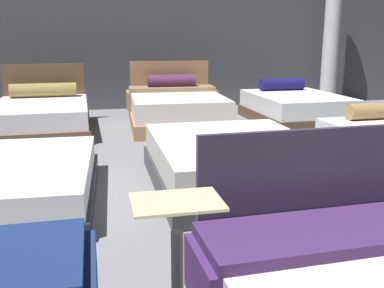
# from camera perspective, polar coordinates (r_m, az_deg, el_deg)

# --- Properties ---
(ground_plane) EXTENTS (18.00, 18.00, 0.02)m
(ground_plane) POSITION_cam_1_polar(r_m,az_deg,el_deg) (4.58, 5.13, -5.64)
(ground_plane) COLOR slate
(showroom_back_wall) EXTENTS (18.00, 0.06, 3.50)m
(showroom_back_wall) POSITION_cam_1_polar(r_m,az_deg,el_deg) (9.54, -4.57, 15.21)
(showroom_back_wall) COLOR #47474C
(showroom_back_wall) RESTS_ON ground_plane
(bed_3) EXTENTS (1.69, 2.09, 0.39)m
(bed_3) POSITION_cam_1_polar(r_m,az_deg,el_deg) (4.43, -23.12, -4.70)
(bed_3) COLOR black
(bed_3) RESTS_ON ground_plane
(bed_4) EXTENTS (1.64, 2.03, 0.49)m
(bed_4) POSITION_cam_1_polar(r_m,az_deg,el_deg) (4.56, 5.36, -2.43)
(bed_4) COLOR #2A2B2E
(bed_4) RESTS_ON ground_plane
(bed_6) EXTENTS (1.55, 2.14, 1.04)m
(bed_6) POSITION_cam_1_polar(r_m,az_deg,el_deg) (7.48, -18.94, 3.45)
(bed_6) COLOR brown
(bed_6) RESTS_ON ground_plane
(bed_7) EXTENTS (1.69, 2.04, 1.07)m
(bed_7) POSITION_cam_1_polar(r_m,az_deg,el_deg) (7.56, -2.03, 4.60)
(bed_7) COLOR #926C48
(bed_7) RESTS_ON ground_plane
(bed_8) EXTENTS (1.55, 2.03, 0.73)m
(bed_8) POSITION_cam_1_polar(r_m,az_deg,el_deg) (8.19, 13.32, 4.63)
(bed_8) COLOR #4F3B2A
(bed_8) RESTS_ON ground_plane
(support_pillar) EXTENTS (0.34, 0.34, 3.50)m
(support_pillar) POSITION_cam_1_polar(r_m,az_deg,el_deg) (10.15, 17.80, 14.54)
(support_pillar) COLOR silver
(support_pillar) RESTS_ON ground_plane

